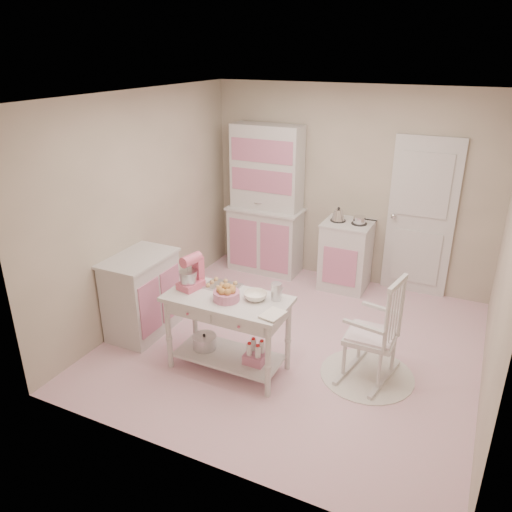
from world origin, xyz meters
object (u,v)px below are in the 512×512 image
Objects in this scene: stove at (346,255)px; base_cabinet at (142,295)px; work_table at (228,333)px; bread_basket at (226,296)px; rocking_chair at (372,327)px; hutch at (266,201)px; stand_mixer at (190,272)px.

base_cabinet is (-1.73, -2.11, 0.00)m from stove.
work_table is (1.21, -0.21, -0.06)m from base_cabinet.
stove reaches higher than bread_basket.
stove is at bearing 123.41° from rocking_chair.
hutch is 1.89× the size of rocking_chair.
stand_mixer reaches higher than work_table.
rocking_chair is at bearing -43.77° from hutch.
stove is at bearing 78.05° from bread_basket.
work_table is at bearing -9.86° from base_cabinet.
stand_mixer reaches higher than rocking_chair.
hutch is 6.12× the size of stand_mixer.
rocking_chair is at bearing -67.13° from stove.
bread_basket is at bearing -101.95° from stove.
hutch reaches higher than bread_basket.
stand_mixer is (-1.72, -0.45, 0.42)m from rocking_chair.
rocking_chair is (2.50, 0.26, 0.09)m from base_cabinet.
stand_mixer reaches higher than base_cabinet.
stand_mixer is (0.79, -0.19, 0.51)m from base_cabinet.
work_table is 3.53× the size of stand_mixer.
hutch is 2.26× the size of stove.
stove is 3.68× the size of bread_basket.
hutch is 2.29m from base_cabinet.
base_cabinet is 1.23m from work_table.
bread_basket is (1.23, -0.26, 0.39)m from base_cabinet.
stove is 2.72m from base_cabinet.
rocking_chair is (1.98, -1.89, -0.49)m from hutch.
bread_basket is at bearing -73.84° from hutch.
hutch is at bearing 109.33° from stand_mixer.
hutch is 2.26× the size of base_cabinet.
rocking_chair reaches higher than stove.
base_cabinet is at bearing -103.72° from hutch.
bread_basket is (-0.50, -2.36, 0.39)m from stove.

